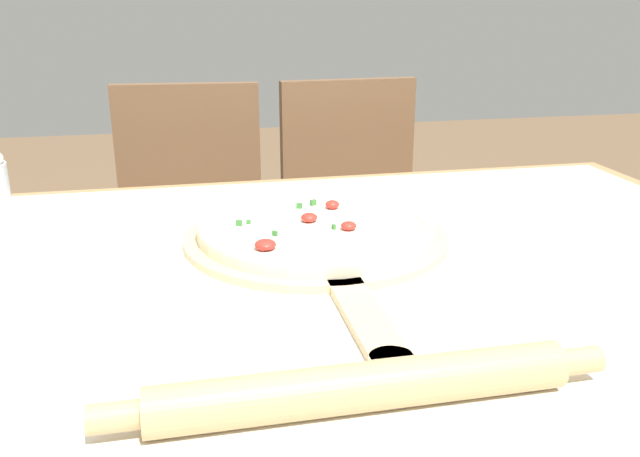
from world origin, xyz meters
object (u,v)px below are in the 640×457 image
(rolling_pin, at_px, (362,387))
(chair_right, at_px, (356,220))
(chair_left, at_px, (192,231))
(pizza, at_px, (316,225))
(pizza_peel, at_px, (319,242))

(rolling_pin, height_order, chair_right, chair_right)
(rolling_pin, xyz_separation_m, chair_left, (-0.13, 1.21, -0.25))
(rolling_pin, height_order, chair_left, chair_left)
(rolling_pin, bearing_deg, chair_left, 96.12)
(pizza, bearing_deg, rolling_pin, -96.28)
(pizza, distance_m, rolling_pin, 0.45)
(chair_left, distance_m, chair_right, 0.45)
(pizza_peel, distance_m, chair_right, 0.86)
(pizza, xyz_separation_m, rolling_pin, (-0.05, -0.45, -0.00))
(pizza_peel, height_order, chair_left, chair_left)
(pizza, relative_size, chair_right, 0.41)
(pizza_peel, relative_size, rolling_pin, 1.28)
(pizza_peel, xyz_separation_m, pizza, (-0.00, 0.02, 0.02))
(rolling_pin, relative_size, chair_right, 0.54)
(pizza, distance_m, chair_left, 0.82)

